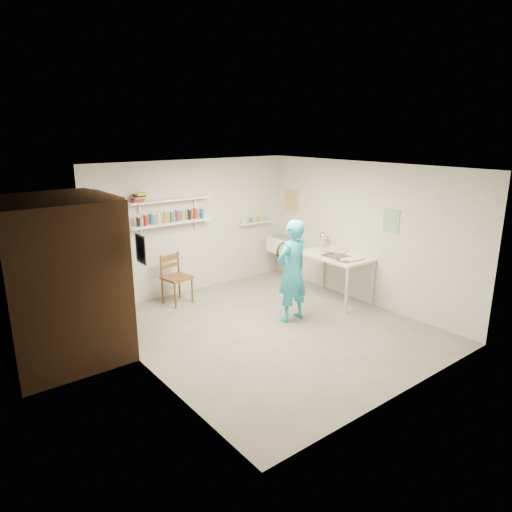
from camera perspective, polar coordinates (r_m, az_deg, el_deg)
floor at (r=6.98m, az=2.04°, el=-9.11°), size 4.00×4.50×0.02m
ceiling at (r=6.37m, az=2.26°, el=11.10°), size 4.00×4.50×0.02m
wall_back at (r=8.38m, az=-7.86°, el=3.67°), size 4.00×0.02×2.40m
wall_front at (r=5.14m, az=18.64°, el=-4.64°), size 4.00×0.02×2.40m
wall_left at (r=5.55m, az=-13.99°, el=-2.79°), size 0.02×4.50×2.40m
wall_right at (r=7.98m, az=13.28°, el=2.81°), size 0.02×4.50×2.40m
doorway_recess at (r=6.55m, az=-17.52°, el=-2.09°), size 0.02×0.90×2.00m
corridor_box at (r=6.34m, az=-23.54°, el=-2.77°), size 1.40×1.50×2.10m
door_lintel at (r=6.33m, az=-18.12°, el=7.05°), size 0.06×1.05×0.10m
door_jamb_near at (r=6.11m, az=-15.66°, el=-3.19°), size 0.06×0.10×2.00m
door_jamb_far at (r=7.01m, az=-18.83°, el=-1.06°), size 0.06×0.10×2.00m
shelf_lower at (r=8.00m, az=-10.53°, el=4.09°), size 1.50×0.22×0.03m
shelf_upper at (r=7.94m, az=-10.67°, el=6.92°), size 1.50×0.22×0.03m
ledge_shelf at (r=9.06m, az=-0.15°, el=4.19°), size 0.70×0.14×0.03m
poster_left at (r=5.50m, az=-14.23°, el=0.85°), size 0.01×0.28×0.36m
poster_right_a at (r=9.11m, az=4.48°, el=6.95°), size 0.01×0.34×0.42m
poster_right_b at (r=7.58m, az=16.54°, el=4.24°), size 0.01×0.30×0.38m
belfast_sink at (r=9.05m, az=3.68°, el=1.42°), size 0.48×0.60×0.30m
man at (r=7.03m, az=4.54°, el=-1.87°), size 0.61×0.42×1.61m
wall_clock at (r=7.12m, az=3.48°, el=0.62°), size 0.29×0.05×0.29m
wooden_chair at (r=7.91m, az=-9.87°, el=-2.68°), size 0.49×0.48×0.92m
work_table at (r=8.09m, az=9.76°, el=-2.65°), size 0.74×1.23×0.82m
desk_lamp at (r=8.38m, az=8.42°, el=2.52°), size 0.15×0.15×0.15m
spray_cans at (r=7.98m, az=-10.56°, el=4.80°), size 1.34×0.06×0.17m
book_stack at (r=7.69m, az=-14.42°, el=7.08°), size 0.26×0.14×0.14m
ledge_pots at (r=9.05m, az=-0.15°, el=4.56°), size 0.48×0.07×0.09m
papers at (r=7.97m, az=9.90°, el=0.25°), size 0.30×0.22×0.03m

